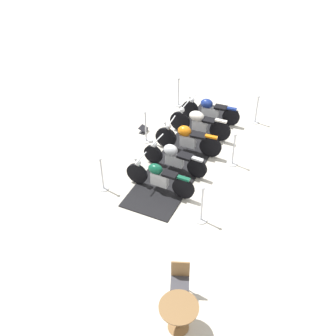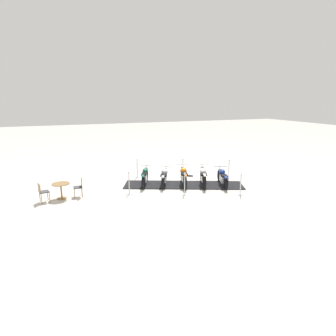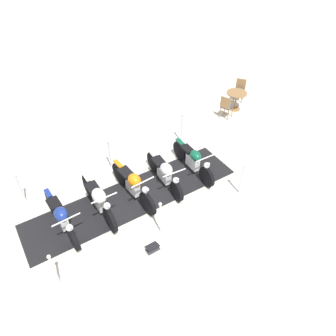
{
  "view_description": "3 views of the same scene",
  "coord_description": "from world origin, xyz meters",
  "views": [
    {
      "loc": [
        -0.24,
        -10.8,
        7.82
      ],
      "look_at": [
        -0.57,
        -1.76,
        0.69
      ],
      "focal_mm": 43.53,
      "sensor_mm": 36.0,
      "label": 1
    },
    {
      "loc": [
        13.19,
        -6.05,
        4.58
      ],
      "look_at": [
        -0.08,
        -0.88,
        1.03
      ],
      "focal_mm": 29.8,
      "sensor_mm": 36.0,
      "label": 2
    },
    {
      "loc": [
        -4.59,
        4.82,
        6.89
      ],
      "look_at": [
        -0.53,
        -0.99,
        0.7
      ],
      "focal_mm": 34.63,
      "sensor_mm": 36.0,
      "label": 3
    }
  ],
  "objects": [
    {
      "name": "stanchion_left_rear",
      "position": [
        0.36,
        -3.09,
        0.36
      ],
      "size": [
        0.34,
        0.34,
        1.15
      ],
      "color": "silver",
      "rests_on": "ground_plane"
    },
    {
      "name": "stanchion_right_front",
      "position": [
        -0.36,
        3.09,
        0.35
      ],
      "size": [
        0.34,
        0.34,
        1.13
      ],
      "color": "silver",
      "rests_on": "ground_plane"
    },
    {
      "name": "display_platform",
      "position": [
        0.0,
        0.0,
        0.02
      ],
      "size": [
        3.84,
        6.47,
        0.04
      ],
      "primitive_type": "cube",
      "rotation": [
        0.0,
        0.0,
        -1.97
      ],
      "color": "black",
      "rests_on": "ground_plane"
    },
    {
      "name": "motorcycle_copper",
      "position": [
        -0.03,
        0.01,
        0.54
      ],
      "size": [
        2.13,
        0.91,
        1.03
      ],
      "rotation": [
        0.0,
        0.0,
        -3.46
      ],
      "color": "black",
      "rests_on": "display_platform"
    },
    {
      "name": "stanchion_left_front",
      "position": [
        2.44,
        1.92,
        0.37
      ],
      "size": [
        0.3,
        0.3,
        1.07
      ],
      "color": "silver",
      "rests_on": "ground_plane"
    },
    {
      "name": "cafe_table",
      "position": [
        -0.2,
        -6.21,
        0.56
      ],
      "size": [
        0.81,
        0.81,
        0.74
      ],
      "color": "olive",
      "rests_on": "ground_plane"
    },
    {
      "name": "motorcycle_chrome",
      "position": [
        -0.44,
        -0.95,
        0.49
      ],
      "size": [
        1.95,
        1.11,
        0.91
      ],
      "rotation": [
        0.0,
        0.0,
        -3.6
      ],
      "color": "black",
      "rests_on": "display_platform"
    },
    {
      "name": "stanchion_left_mid",
      "position": [
        1.4,
        -0.58,
        0.34
      ],
      "size": [
        0.35,
        0.35,
        1.13
      ],
      "color": "silver",
      "rests_on": "ground_plane"
    },
    {
      "name": "stanchion_right_mid",
      "position": [
        -1.4,
        0.58,
        0.38
      ],
      "size": [
        0.32,
        0.32,
        1.15
      ],
      "color": "silver",
      "rests_on": "ground_plane"
    },
    {
      "name": "info_placard",
      "position": [
        -1.54,
        1.14,
        0.07
      ],
      "size": [
        0.36,
        0.4,
        0.2
      ],
      "rotation": [
        0.0,
        0.0,
        1.18
      ],
      "color": "#333338",
      "rests_on": "ground_plane"
    },
    {
      "name": "motorcycle_cream",
      "position": [
        0.37,
        0.98,
        0.54
      ],
      "size": [
        2.05,
        1.0,
        1.04
      ],
      "rotation": [
        0.0,
        0.0,
        -3.53
      ],
      "color": "black",
      "rests_on": "display_platform"
    },
    {
      "name": "cafe_chair_across_table",
      "position": [
        0.01,
        -7.0,
        0.53
      ],
      "size": [
        0.49,
        0.49,
        0.89
      ],
      "rotation": [
        0.0,
        0.0,
        1.83
      ],
      "color": "olive",
      "rests_on": "ground_plane"
    },
    {
      "name": "stanchion_right_rear",
      "position": [
        -2.44,
        -1.92,
        0.38
      ],
      "size": [
        0.3,
        0.3,
        1.11
      ],
      "color": "silver",
      "rests_on": "ground_plane"
    },
    {
      "name": "ground_plane",
      "position": [
        0.0,
        0.0,
        0.0
      ],
      "size": [
        80.0,
        80.0,
        0.0
      ],
      "primitive_type": "plane",
      "color": "beige"
    },
    {
      "name": "motorcycle_forest",
      "position": [
        -0.84,
        -1.92,
        0.5
      ],
      "size": [
        1.99,
        1.01,
        0.96
      ],
      "rotation": [
        0.0,
        0.0,
        -3.56
      ],
      "color": "black",
      "rests_on": "display_platform"
    },
    {
      "name": "motorcycle_navy",
      "position": [
        0.76,
        1.95,
        0.48
      ],
      "size": [
        2.06,
        0.95,
        0.9
      ],
      "rotation": [
        0.0,
        0.0,
        -3.48
      ],
      "color": "black",
      "rests_on": "display_platform"
    },
    {
      "name": "cafe_chair_near_table",
      "position": [
        -0.18,
        -5.39,
        0.54
      ],
      "size": [
        0.41,
        0.41,
        0.94
      ],
      "rotation": [
        0.0,
        0.0,
        -1.59
      ],
      "color": "olive",
      "rests_on": "ground_plane"
    }
  ]
}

